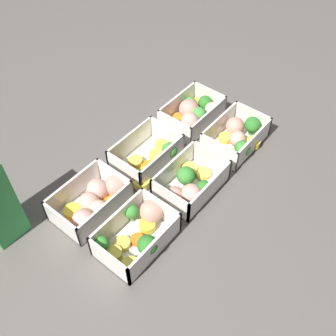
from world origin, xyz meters
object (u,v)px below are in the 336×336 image
at_px(container_near_right, 238,136).
at_px(container_far_left, 95,202).
at_px(container_near_left, 138,233).
at_px(container_far_center, 150,157).
at_px(container_far_right, 195,112).
at_px(container_near_center, 189,184).

xyz_separation_m(container_near_right, container_far_left, (-0.34, 0.12, 0.00)).
distance_m(container_near_left, container_far_center, 0.20).
height_order(container_near_left, container_far_center, same).
bearing_deg(container_far_center, container_near_left, -145.33).
height_order(container_far_center, container_far_right, same).
relative_size(container_near_left, container_near_center, 1.09).
bearing_deg(container_far_left, container_far_right, 0.99).
xyz_separation_m(container_near_left, container_far_right, (0.35, 0.12, 0.00)).
relative_size(container_near_left, container_far_right, 1.04).
height_order(container_near_right, container_far_left, same).
bearing_deg(container_near_left, container_near_center, -1.60).
relative_size(container_near_center, container_near_right, 1.02).
distance_m(container_near_left, container_far_right, 0.37).
bearing_deg(container_far_left, container_near_left, -89.07).
height_order(container_near_left, container_far_left, same).
bearing_deg(container_near_center, container_near_left, 178.40).
xyz_separation_m(container_near_right, container_far_center, (-0.18, 0.12, -0.00)).
distance_m(container_near_left, container_near_right, 0.34).
bearing_deg(container_far_left, container_near_center, -37.49).
xyz_separation_m(container_near_center, container_far_center, (0.01, 0.12, -0.00)).
bearing_deg(container_far_right, container_near_center, -146.34).
relative_size(container_near_center, container_far_center, 0.95).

